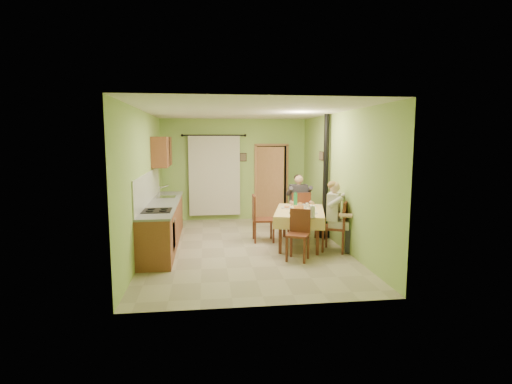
{
  "coord_description": "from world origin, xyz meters",
  "views": [
    {
      "loc": [
        -0.78,
        -8.1,
        2.24
      ],
      "look_at": [
        0.25,
        0.1,
        1.15
      ],
      "focal_mm": 28.0,
      "sensor_mm": 36.0,
      "label": 1
    }
  ],
  "objects": [
    {
      "name": "chair_left",
      "position": [
        0.44,
        0.46,
        0.29
      ],
      "size": [
        0.47,
        0.47,
        1.03
      ],
      "rotation": [
        0.0,
        0.0,
        -1.6
      ],
      "color": "#622C1A",
      "rests_on": "ground"
    },
    {
      "name": "chair_far",
      "position": [
        1.4,
        1.03,
        0.29
      ],
      "size": [
        0.47,
        0.47,
        1.02
      ],
      "rotation": [
        0.0,
        0.0,
        0.05
      ],
      "color": "#622C1A",
      "rests_on": "ground"
    },
    {
      "name": "chair_near",
      "position": [
        0.9,
        -1.01,
        0.29
      ],
      "size": [
        0.52,
        0.52,
        0.95
      ],
      "rotation": [
        0.0,
        0.0,
        2.68
      ],
      "color": "#622C1A",
      "rests_on": "ground"
    },
    {
      "name": "floor",
      "position": [
        0.0,
        0.0,
        0.0
      ],
      "size": [
        4.0,
        6.0,
        0.01
      ],
      "primitive_type": "cube",
      "color": "tan",
      "rests_on": "ground"
    },
    {
      "name": "curtain",
      "position": [
        -0.55,
        2.9,
        1.26
      ],
      "size": [
        1.7,
        0.07,
        2.22
      ],
      "color": "black",
      "rests_on": "ground"
    },
    {
      "name": "upper_cabinets",
      "position": [
        -1.82,
        1.7,
        1.95
      ],
      "size": [
        0.35,
        1.4,
        0.7
      ],
      "primitive_type": "cube",
      "color": "brown",
      "rests_on": "room_shell"
    },
    {
      "name": "tableware",
      "position": [
        1.17,
        -0.08,
        0.81
      ],
      "size": [
        0.64,
        1.67,
        0.33
      ],
      "color": "white",
      "rests_on": "dining_table"
    },
    {
      "name": "doorway",
      "position": [
        1.01,
        2.86,
        1.05
      ],
      "size": [
        0.96,
        0.51,
        2.15
      ],
      "color": "black",
      "rests_on": "ground"
    },
    {
      "name": "kitchen_run",
      "position": [
        -1.71,
        0.4,
        0.48
      ],
      "size": [
        0.64,
        3.64,
        1.56
      ],
      "color": "brown",
      "rests_on": "ground"
    },
    {
      "name": "man_far",
      "position": [
        1.4,
        1.05,
        0.88
      ],
      "size": [
        0.6,
        0.47,
        1.39
      ],
      "rotation": [
        0.0,
        0.0,
        0.05
      ],
      "color": "#38333D",
      "rests_on": "chair_far"
    },
    {
      "name": "man_right",
      "position": [
        1.77,
        -0.5,
        0.88
      ],
      "size": [
        0.62,
        0.65,
        1.39
      ],
      "rotation": [
        0.0,
        0.0,
        1.09
      ],
      "color": "beige",
      "rests_on": "chair_right"
    },
    {
      "name": "chair_right",
      "position": [
        1.79,
        -0.51,
        0.29
      ],
      "size": [
        0.61,
        0.61,
        1.02
      ],
      "rotation": [
        0.0,
        0.0,
        1.09
      ],
      "color": "#622C1A",
      "rests_on": "ground"
    },
    {
      "name": "picture_back",
      "position": [
        0.25,
        2.97,
        1.75
      ],
      "size": [
        0.19,
        0.03,
        0.23
      ],
      "primitive_type": "cube",
      "color": "black",
      "rests_on": "room_shell"
    },
    {
      "name": "room_shell",
      "position": [
        0.0,
        0.0,
        1.82
      ],
      "size": [
        4.04,
        6.04,
        2.82
      ],
      "color": "#9FC565",
      "rests_on": "ground"
    },
    {
      "name": "stove_flue",
      "position": [
        1.9,
        0.6,
        1.02
      ],
      "size": [
        0.24,
        0.24,
        2.8
      ],
      "color": "black",
      "rests_on": "ground"
    },
    {
      "name": "dining_table",
      "position": [
        1.17,
        0.02,
        0.38
      ],
      "size": [
        1.38,
        1.85,
        0.76
      ],
      "rotation": [
        0.0,
        0.0,
        -0.25
      ],
      "color": "#EBC37B",
      "rests_on": "ground"
    },
    {
      "name": "picture_right",
      "position": [
        1.97,
        1.2,
        1.85
      ],
      "size": [
        0.03,
        0.31,
        0.21
      ],
      "primitive_type": "cube",
      "color": "brown",
      "rests_on": "room_shell"
    }
  ]
}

